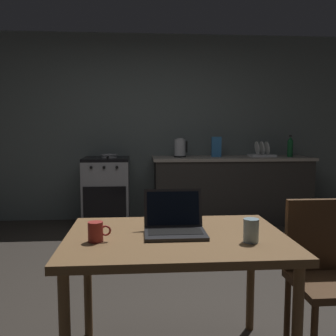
{
  "coord_description": "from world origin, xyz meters",
  "views": [
    {
      "loc": [
        -0.08,
        -2.8,
        1.29
      ],
      "look_at": [
        0.18,
        0.69,
        0.92
      ],
      "focal_mm": 40.24,
      "sensor_mm": 36.0,
      "label": 1
    }
  ],
  "objects_px": {
    "stove_oven": "(107,191)",
    "cereal_box": "(216,147)",
    "dish_rack": "(262,153)",
    "coffee_mug": "(96,232)",
    "dining_table": "(176,249)",
    "electric_kettle": "(180,148)",
    "bottle": "(290,147)",
    "drinking_glass": "(251,231)",
    "chair": "(325,268)",
    "frying_pan": "(109,156)",
    "laptop": "(175,225)"
  },
  "relations": [
    {
      "from": "stove_oven",
      "to": "cereal_box",
      "type": "relative_size",
      "value": 3.33
    },
    {
      "from": "dish_rack",
      "to": "coffee_mug",
      "type": "bearing_deg",
      "value": -120.47
    },
    {
      "from": "dining_table",
      "to": "electric_kettle",
      "type": "distance_m",
      "value": 3.17
    },
    {
      "from": "bottle",
      "to": "coffee_mug",
      "type": "distance_m",
      "value": 3.91
    },
    {
      "from": "dining_table",
      "to": "drinking_glass",
      "type": "xyz_separation_m",
      "value": [
        0.35,
        -0.15,
        0.14
      ]
    },
    {
      "from": "dining_table",
      "to": "drinking_glass",
      "type": "height_order",
      "value": "drinking_glass"
    },
    {
      "from": "dining_table",
      "to": "drinking_glass",
      "type": "relative_size",
      "value": 9.86
    },
    {
      "from": "stove_oven",
      "to": "cereal_box",
      "type": "xyz_separation_m",
      "value": [
        1.49,
        0.02,
        0.59
      ]
    },
    {
      "from": "bottle",
      "to": "drinking_glass",
      "type": "distance_m",
      "value": 3.58
    },
    {
      "from": "chair",
      "to": "drinking_glass",
      "type": "relative_size",
      "value": 7.59
    },
    {
      "from": "dining_table",
      "to": "drinking_glass",
      "type": "bearing_deg",
      "value": -23.44
    },
    {
      "from": "chair",
      "to": "electric_kettle",
      "type": "height_order",
      "value": "electric_kettle"
    },
    {
      "from": "cereal_box",
      "to": "coffee_mug",
      "type": "bearing_deg",
      "value": -111.31
    },
    {
      "from": "bottle",
      "to": "cereal_box",
      "type": "relative_size",
      "value": 1.08
    },
    {
      "from": "bottle",
      "to": "frying_pan",
      "type": "bearing_deg",
      "value": 179.54
    },
    {
      "from": "stove_oven",
      "to": "frying_pan",
      "type": "height_order",
      "value": "frying_pan"
    },
    {
      "from": "stove_oven",
      "to": "bottle",
      "type": "xyz_separation_m",
      "value": [
        2.5,
        -0.05,
        0.59
      ]
    },
    {
      "from": "laptop",
      "to": "electric_kettle",
      "type": "relative_size",
      "value": 1.25
    },
    {
      "from": "chair",
      "to": "laptop",
      "type": "relative_size",
      "value": 2.76
    },
    {
      "from": "chair",
      "to": "frying_pan",
      "type": "bearing_deg",
      "value": 137.5
    },
    {
      "from": "bottle",
      "to": "chair",
      "type": "bearing_deg",
      "value": -108.61
    },
    {
      "from": "coffee_mug",
      "to": "dish_rack",
      "type": "height_order",
      "value": "dish_rack"
    },
    {
      "from": "bottle",
      "to": "cereal_box",
      "type": "height_order",
      "value": "bottle"
    },
    {
      "from": "laptop",
      "to": "dish_rack",
      "type": "height_order",
      "value": "dish_rack"
    },
    {
      "from": "stove_oven",
      "to": "dish_rack",
      "type": "distance_m",
      "value": 2.18
    },
    {
      "from": "cereal_box",
      "to": "dish_rack",
      "type": "relative_size",
      "value": 0.8
    },
    {
      "from": "chair",
      "to": "drinking_glass",
      "type": "distance_m",
      "value": 0.61
    },
    {
      "from": "laptop",
      "to": "stove_oven",
      "type": "bearing_deg",
      "value": 99.81
    },
    {
      "from": "dining_table",
      "to": "laptop",
      "type": "bearing_deg",
      "value": 102.2
    },
    {
      "from": "laptop",
      "to": "drinking_glass",
      "type": "xyz_separation_m",
      "value": [
        0.36,
        -0.18,
        0.01
      ]
    },
    {
      "from": "cereal_box",
      "to": "bottle",
      "type": "bearing_deg",
      "value": -3.98
    },
    {
      "from": "coffee_mug",
      "to": "drinking_glass",
      "type": "bearing_deg",
      "value": -4.97
    },
    {
      "from": "dining_table",
      "to": "bottle",
      "type": "distance_m",
      "value": 3.62
    },
    {
      "from": "dining_table",
      "to": "electric_kettle",
      "type": "xyz_separation_m",
      "value": [
        0.36,
        3.13,
        0.37
      ]
    },
    {
      "from": "stove_oven",
      "to": "coffee_mug",
      "type": "bearing_deg",
      "value": -85.93
    },
    {
      "from": "dish_rack",
      "to": "dining_table",
      "type": "bearing_deg",
      "value": -115.43
    },
    {
      "from": "electric_kettle",
      "to": "coffee_mug",
      "type": "bearing_deg",
      "value": -103.33
    },
    {
      "from": "dining_table",
      "to": "electric_kettle",
      "type": "bearing_deg",
      "value": 83.48
    },
    {
      "from": "cereal_box",
      "to": "frying_pan",
      "type": "bearing_deg",
      "value": -178.03
    },
    {
      "from": "dish_rack",
      "to": "stove_oven",
      "type": "bearing_deg",
      "value": -179.93
    },
    {
      "from": "bottle",
      "to": "dining_table",
      "type": "bearing_deg",
      "value": -121.2
    },
    {
      "from": "laptop",
      "to": "dining_table",
      "type": "bearing_deg",
      "value": -79.43
    },
    {
      "from": "electric_kettle",
      "to": "cereal_box",
      "type": "height_order",
      "value": "cereal_box"
    },
    {
      "from": "coffee_mug",
      "to": "dish_rack",
      "type": "bearing_deg",
      "value": 59.53
    },
    {
      "from": "bottle",
      "to": "cereal_box",
      "type": "bearing_deg",
      "value": 176.02
    },
    {
      "from": "chair",
      "to": "coffee_mug",
      "type": "relative_size",
      "value": 7.78
    },
    {
      "from": "stove_oven",
      "to": "chair",
      "type": "xyz_separation_m",
      "value": [
        1.48,
        -3.06,
        0.05
      ]
    },
    {
      "from": "stove_oven",
      "to": "dish_rack",
      "type": "relative_size",
      "value": 2.67
    },
    {
      "from": "stove_oven",
      "to": "electric_kettle",
      "type": "xyz_separation_m",
      "value": [
        0.99,
        0.0,
        0.58
      ]
    },
    {
      "from": "bottle",
      "to": "electric_kettle",
      "type": "bearing_deg",
      "value": 178.1
    }
  ]
}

